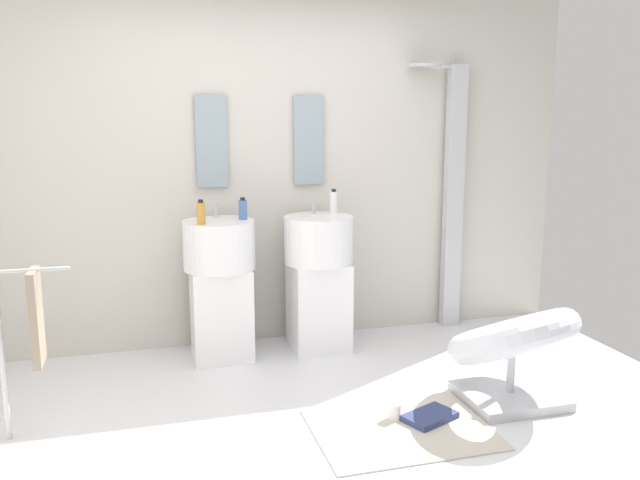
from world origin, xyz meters
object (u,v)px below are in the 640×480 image
pedestal_sink_left (220,283)px  towel_rack (31,322)px  shower_column (452,192)px  magazine_navy (430,416)px  soap_bottle_amber (201,213)px  soap_bottle_white (334,202)px  coffee_mug (394,411)px  lounge_chair (512,345)px  pedestal_sink_right (319,277)px  soap_bottle_blue (243,209)px

pedestal_sink_left → towel_rack: 1.40m
shower_column → magazine_navy: size_ratio=7.08×
soap_bottle_amber → soap_bottle_white: bearing=12.2°
soap_bottle_amber → coffee_mug: bearing=-50.5°
shower_column → coffee_mug: size_ratio=22.65×
lounge_chair → soap_bottle_white: bearing=119.2°
soap_bottle_amber → pedestal_sink_right: bearing=8.6°
pedestal_sink_left → soap_bottle_amber: size_ratio=6.54×
shower_column → towel_rack: (-2.93, -1.11, -0.45)m
pedestal_sink_right → magazine_navy: size_ratio=3.70×
magazine_navy → soap_bottle_amber: bearing=110.1°
pedestal_sink_left → lounge_chair: bearing=-37.5°
magazine_navy → soap_bottle_blue: soap_bottle_blue is taller
lounge_chair → soap_bottle_blue: size_ratio=6.72×
pedestal_sink_left → soap_bottle_white: bearing=5.7°
pedestal_sink_right → soap_bottle_amber: size_ratio=6.54×
pedestal_sink_right → lounge_chair: pedestal_sink_right is taller
pedestal_sink_right → magazine_navy: bearing=-78.0°
pedestal_sink_right → shower_column: (1.15, 0.22, 0.55)m
magazine_navy → coffee_mug: coffee_mug is taller
towel_rack → coffee_mug: bearing=-10.7°
pedestal_sink_left → coffee_mug: 1.55m
lounge_chair → coffee_mug: bearing=-175.8°
shower_column → coffee_mug: 2.08m
towel_rack → soap_bottle_amber: (0.96, 0.76, 0.42)m
pedestal_sink_right → soap_bottle_amber: 0.98m
pedestal_sink_right → towel_rack: 2.00m
pedestal_sink_left → pedestal_sink_right: bearing=0.0°
pedestal_sink_right → shower_column: size_ratio=0.52×
towel_rack → soap_bottle_blue: bearing=35.5°
lounge_chair → soap_bottle_white: 1.62m
pedestal_sink_left → soap_bottle_white: soap_bottle_white is taller
pedestal_sink_right → soap_bottle_white: bearing=31.6°
pedestal_sink_right → shower_column: bearing=11.0°
pedestal_sink_left → soap_bottle_white: 0.99m
pedestal_sink_right → soap_bottle_amber: bearing=-171.4°
shower_column → soap_bottle_white: bearing=-172.2°
shower_column → soap_bottle_blue: size_ratio=13.49×
magazine_navy → soap_bottle_amber: soap_bottle_amber is taller
pedestal_sink_left → soap_bottle_blue: 0.53m
magazine_navy → coffee_mug: size_ratio=3.20×
pedestal_sink_left → lounge_chair: pedestal_sink_left is taller
lounge_chair → soap_bottle_white: (-0.71, 1.27, 0.70)m
coffee_mug → soap_bottle_blue: 1.71m
shower_column → soap_bottle_amber: 2.01m
towel_rack → magazine_navy: (2.06, -0.41, -0.60)m
lounge_chair → soap_bottle_amber: (-1.68, 1.06, 0.70)m
magazine_navy → soap_bottle_amber: 1.91m
shower_column → magazine_navy: bearing=-119.7°
soap_bottle_white → soap_bottle_amber: soap_bottle_white is taller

